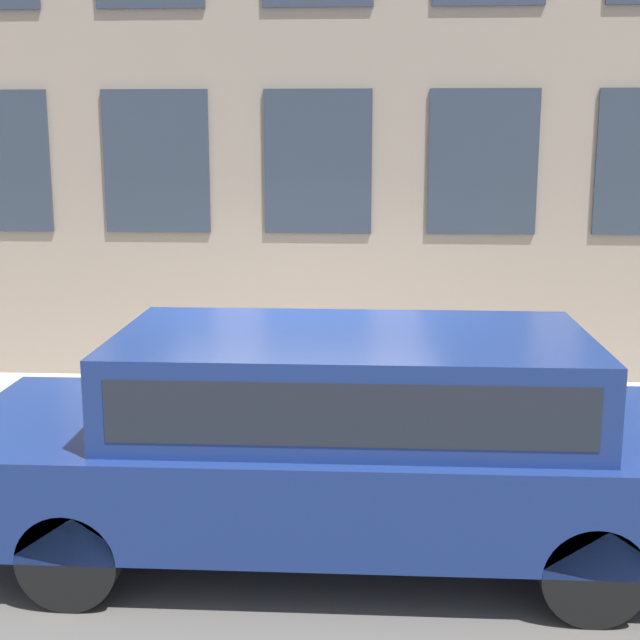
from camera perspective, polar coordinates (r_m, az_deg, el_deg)
The scene contains 5 objects.
ground_plane at distance 7.96m, azimuth -1.32°, elevation -9.76°, with size 80.00×80.00×0.00m, color #514F4C.
sidewalk at distance 9.21m, azimuth -0.64°, elevation -6.31°, with size 2.71×60.00×0.13m.
fire_hydrant at distance 8.12m, azimuth 1.60°, elevation -5.23°, with size 0.31×0.43×0.81m.
person at distance 8.16m, azimuth -1.58°, elevation -2.95°, with size 0.29×0.19×1.20m.
parked_truck_navy_near at distance 6.26m, azimuth 1.37°, elevation -6.91°, with size 1.96×5.19×1.59m.
Camera 1 is at (-7.38, -0.61, 2.91)m, focal length 50.00 mm.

